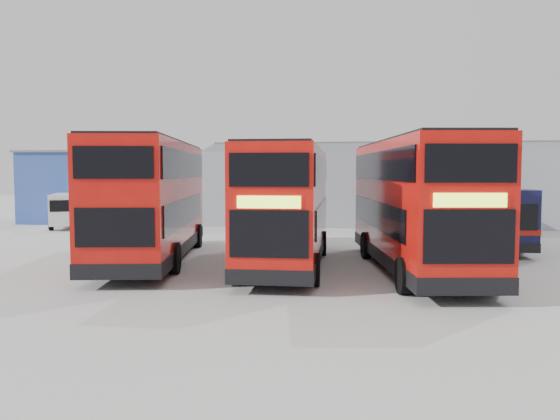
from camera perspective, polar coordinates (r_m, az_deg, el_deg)
The scene contains 8 objects.
ground_plane at distance 21.70m, azimuth -0.08°, elevation -5.67°, with size 120.00×120.00×0.00m, color #AAABA5.
office_block at distance 42.56m, azimuth -16.28°, elevation 2.41°, with size 12.30×8.32×5.12m.
maintenance_shed at distance 41.64m, azimuth 14.15°, elevation 2.45°, with size 30.50×12.00×5.89m.
double_decker_left at distance 22.78m, azimuth -13.14°, elevation 0.84°, with size 4.39×11.78×4.88m.
double_decker_centre at distance 21.08m, azimuth 0.82°, elevation 0.32°, with size 2.82×10.91×4.60m.
double_decker_right at distance 20.60m, azimuth 13.91°, elevation 0.40°, with size 4.08×11.59×4.81m.
single_decker_blue at distance 29.35m, azimuth 19.73°, elevation -0.54°, with size 2.85×10.77×2.90m.
panel_van at distance 38.35m, azimuth -21.04°, elevation 0.15°, with size 3.71×5.46×2.23m.
Camera 1 is at (2.44, -21.25, 3.64)m, focal length 35.00 mm.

